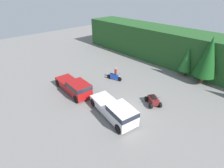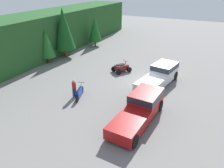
{
  "view_description": "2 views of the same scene",
  "coord_description": "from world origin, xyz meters",
  "px_view_note": "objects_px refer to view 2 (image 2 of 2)",
  "views": [
    {
      "loc": [
        9.37,
        -10.26,
        11.19
      ],
      "look_at": [
        -4.05,
        2.25,
        0.95
      ],
      "focal_mm": 28.0,
      "sensor_mm": 36.0,
      "label": 1
    },
    {
      "loc": [
        -19.49,
        -5.43,
        9.21
      ],
      "look_at": [
        -4.05,
        2.25,
        0.95
      ],
      "focal_mm": 35.0,
      "sensor_mm": 36.0,
      "label": 2
    }
  ],
  "objects_px": {
    "quad_atv": "(121,68)",
    "rider_person": "(74,88)",
    "dirt_bike": "(80,93)",
    "pickup_truck_red": "(141,108)",
    "pickup_truck_second": "(160,75)"
  },
  "relations": [
    {
      "from": "quad_atv",
      "to": "dirt_bike",
      "type": "bearing_deg",
      "value": -154.54
    },
    {
      "from": "pickup_truck_red",
      "to": "rider_person",
      "type": "bearing_deg",
      "value": 88.67
    },
    {
      "from": "pickup_truck_second",
      "to": "dirt_bike",
      "type": "distance_m",
      "value": 7.98
    },
    {
      "from": "quad_atv",
      "to": "pickup_truck_second",
      "type": "bearing_deg",
      "value": -71.13
    },
    {
      "from": "pickup_truck_second",
      "to": "quad_atv",
      "type": "xyz_separation_m",
      "value": [
        1.08,
        4.57,
        -0.48
      ]
    },
    {
      "from": "dirt_bike",
      "to": "rider_person",
      "type": "relative_size",
      "value": 1.3
    },
    {
      "from": "pickup_truck_red",
      "to": "quad_atv",
      "type": "distance_m",
      "value": 9.08
    },
    {
      "from": "pickup_truck_second",
      "to": "quad_atv",
      "type": "distance_m",
      "value": 4.72
    },
    {
      "from": "rider_person",
      "to": "pickup_truck_second",
      "type": "bearing_deg",
      "value": -53.68
    },
    {
      "from": "quad_atv",
      "to": "rider_person",
      "type": "relative_size",
      "value": 1.39
    },
    {
      "from": "dirt_bike",
      "to": "pickup_truck_second",
      "type": "bearing_deg",
      "value": -61.32
    },
    {
      "from": "pickup_truck_red",
      "to": "quad_atv",
      "type": "height_order",
      "value": "pickup_truck_red"
    },
    {
      "from": "pickup_truck_red",
      "to": "pickup_truck_second",
      "type": "distance_m",
      "value": 6.55
    },
    {
      "from": "pickup_truck_red",
      "to": "rider_person",
      "type": "relative_size",
      "value": 3.63
    },
    {
      "from": "pickup_truck_second",
      "to": "dirt_bike",
      "type": "bearing_deg",
      "value": 147.2
    }
  ]
}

